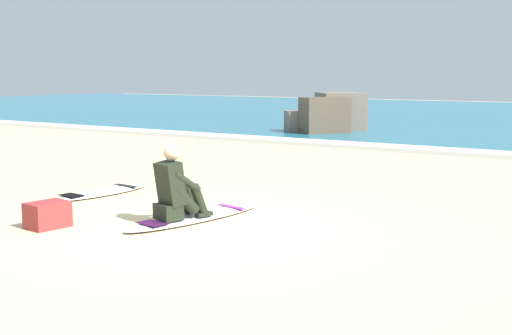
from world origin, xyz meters
TOP-DOWN VIEW (x-y plane):
  - ground_plane at (0.00, 0.00)m, footprint 80.00×80.00m
  - breaking_foam at (0.00, 9.26)m, footprint 80.00×0.90m
  - surfboard_main at (-0.29, 0.46)m, footprint 0.88×2.34m
  - surfer_seated at (-0.33, 0.11)m, footprint 0.52×0.77m
  - surfboard_spare_near at (-2.65, 1.05)m, footprint 0.65×1.83m
  - rock_outcrop_distant at (-4.40, 12.57)m, footprint 2.30×3.35m
  - beach_bag at (-1.54, -0.90)m, footprint 0.42×0.52m

SIDE VIEW (x-z plane):
  - ground_plane at x=0.00m, z-range 0.00..0.00m
  - surfboard_main at x=-0.29m, z-range 0.00..0.07m
  - surfboard_spare_near at x=-2.65m, z-range 0.00..0.07m
  - breaking_foam at x=0.00m, z-range 0.00..0.11m
  - beach_bag at x=-1.54m, z-range 0.00..0.32m
  - surfer_seated at x=-0.33m, z-range -0.04..0.91m
  - rock_outcrop_distant at x=-4.40m, z-range -0.07..1.21m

